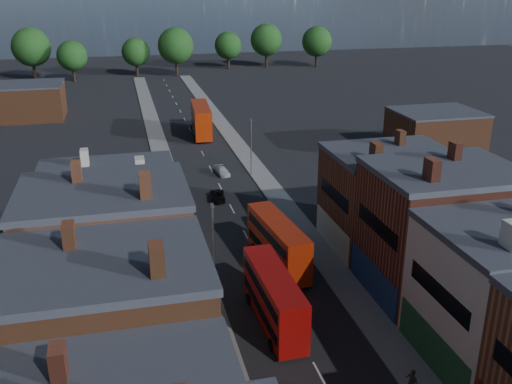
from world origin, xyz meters
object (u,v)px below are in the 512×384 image
bus_2 (201,119)px  ped_3 (412,382)px  car_2 (217,196)px  car_3 (222,171)px  bus_0 (274,297)px  bus_1 (278,242)px

bus_2 → ped_3: bus_2 is taller
car_2 → ped_3: bearing=-74.1°
car_3 → ped_3: (4.10, -48.31, 0.54)m
bus_0 → ped_3: bearing=-58.4°
bus_1 → car_2: bus_1 is taller
car_2 → ped_3: 39.23m
car_2 → car_3: 9.92m
bus_2 → car_2: (-2.70, -32.11, -2.37)m
car_3 → ped_3: 48.49m
bus_1 → car_2: size_ratio=2.82×
bus_2 → ped_3: bearing=-83.0°
bus_0 → bus_2: size_ratio=0.84×
bus_0 → bus_2: 60.47m
bus_2 → bus_0: bearing=-88.9°
bus_2 → car_3: size_ratio=3.44×
car_2 → ped_3: size_ratio=2.05×
car_2 → car_3: size_ratio=1.06×
car_2 → bus_0: bearing=-84.2°
bus_1 → bus_2: (0.00, 50.80, 0.40)m
bus_0 → car_3: (2.70, 37.90, -1.93)m
bus_2 → car_2: bearing=-90.8°
car_3 → ped_3: ped_3 is taller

